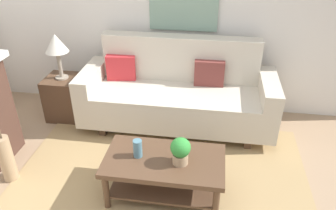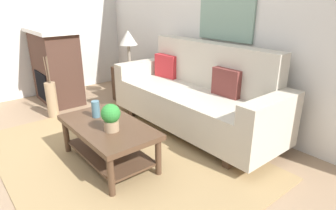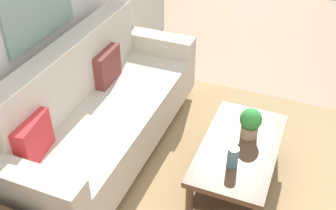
# 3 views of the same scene
# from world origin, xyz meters

# --- Properties ---
(wall_back) EXTENTS (5.37, 0.10, 2.70)m
(wall_back) POSITION_xyz_m (0.00, 2.13, 1.35)
(wall_back) COLOR silver
(wall_back) RESTS_ON ground_plane
(area_rug) EXTENTS (2.97, 2.18, 0.01)m
(area_rug) POSITION_xyz_m (0.00, 0.50, 0.01)
(area_rug) COLOR #A38456
(area_rug) RESTS_ON ground_plane
(couch) EXTENTS (2.33, 0.84, 1.08)m
(couch) POSITION_xyz_m (0.04, 1.60, 0.43)
(couch) COLOR beige
(couch) RESTS_ON ground_plane
(throw_pillow_crimson) EXTENTS (0.37, 0.17, 0.32)m
(throw_pillow_crimson) POSITION_xyz_m (-0.70, 1.72, 0.68)
(throw_pillow_crimson) COLOR red
(throw_pillow_crimson) RESTS_ON couch
(throw_pillow_maroon) EXTENTS (0.36, 0.13, 0.32)m
(throw_pillow_maroon) POSITION_xyz_m (0.40, 1.72, 0.68)
(throw_pillow_maroon) COLOR brown
(throw_pillow_maroon) RESTS_ON couch
(coffee_table) EXTENTS (1.10, 0.60, 0.43)m
(coffee_table) POSITION_xyz_m (0.07, 0.35, 0.31)
(coffee_table) COLOR #513826
(coffee_table) RESTS_ON ground_plane
(tabletop_vase) EXTENTS (0.08, 0.08, 0.17)m
(tabletop_vase) POSITION_xyz_m (-0.17, 0.35, 0.52)
(tabletop_vase) COLOR slate
(tabletop_vase) RESTS_ON coffee_table
(potted_plant_tabletop) EXTENTS (0.18, 0.18, 0.26)m
(potted_plant_tabletop) POSITION_xyz_m (0.22, 0.31, 0.57)
(potted_plant_tabletop) COLOR tan
(potted_plant_tabletop) RESTS_ON coffee_table
(side_table) EXTENTS (0.44, 0.44, 0.56)m
(side_table) POSITION_xyz_m (-1.43, 1.56, 0.28)
(side_table) COLOR #513826
(side_table) RESTS_ON ground_plane
(table_lamp) EXTENTS (0.28, 0.28, 0.57)m
(table_lamp) POSITION_xyz_m (-1.43, 1.56, 0.99)
(table_lamp) COLOR gray
(table_lamp) RESTS_ON side_table
(floor_vase) EXTENTS (0.14, 0.14, 0.51)m
(floor_vase) POSITION_xyz_m (-1.51, 0.32, 0.25)
(floor_vase) COLOR tan
(floor_vase) RESTS_ON ground_plane
(framed_painting) EXTENTS (0.84, 0.03, 0.72)m
(framed_painting) POSITION_xyz_m (0.04, 2.06, 1.45)
(framed_painting) COLOR gray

